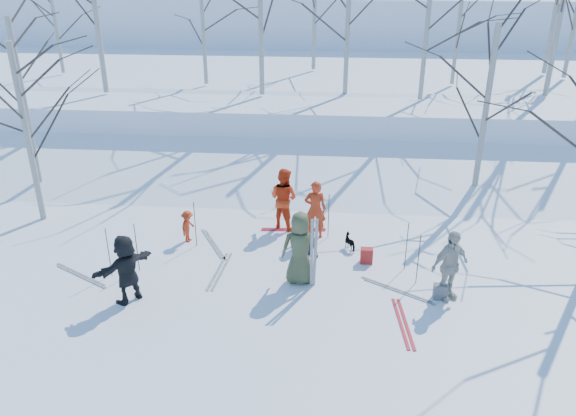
# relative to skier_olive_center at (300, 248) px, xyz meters

# --- Properties ---
(ground) EXTENTS (120.00, 120.00, 0.00)m
(ground) POSITION_rel_skier_olive_center_xyz_m (-0.42, 0.04, -0.94)
(ground) COLOR white
(ground) RESTS_ON ground
(snow_ramp) EXTENTS (70.00, 9.49, 4.12)m
(snow_ramp) POSITION_rel_skier_olive_center_xyz_m (-0.42, 7.04, -0.79)
(snow_ramp) COLOR white
(snow_ramp) RESTS_ON ground
(snow_plateau) EXTENTS (70.00, 18.00, 2.20)m
(snow_plateau) POSITION_rel_skier_olive_center_xyz_m (-0.42, 17.04, 0.06)
(snow_plateau) COLOR white
(snow_plateau) RESTS_ON ground
(far_hill) EXTENTS (90.00, 30.00, 6.00)m
(far_hill) POSITION_rel_skier_olive_center_xyz_m (-0.42, 38.04, 1.06)
(far_hill) COLOR white
(far_hill) RESTS_ON ground
(skier_olive_center) EXTENTS (0.96, 0.67, 1.88)m
(skier_olive_center) POSITION_rel_skier_olive_center_xyz_m (0.00, 0.00, 0.00)
(skier_olive_center) COLOR #41492B
(skier_olive_center) RESTS_ON ground
(skier_red_north) EXTENTS (0.63, 0.42, 1.72)m
(skier_red_north) POSITION_rel_skier_olive_center_xyz_m (0.27, 2.48, -0.08)
(skier_red_north) COLOR #B62C11
(skier_red_north) RESTS_ON ground
(skier_redor_behind) EXTENTS (1.13, 1.06, 1.85)m
(skier_redor_behind) POSITION_rel_skier_olive_center_xyz_m (-0.68, 3.04, -0.01)
(skier_redor_behind) COLOR red
(skier_redor_behind) RESTS_ON ground
(skier_red_seated) EXTENTS (0.47, 0.66, 0.93)m
(skier_red_seated) POSITION_rel_skier_olive_center_xyz_m (-3.29, 1.90, -0.47)
(skier_red_seated) COLOR #B62C11
(skier_red_seated) RESTS_ON ground
(skier_cream_east) EXTENTS (1.11, 0.90, 1.76)m
(skier_cream_east) POSITION_rel_skier_olive_center_xyz_m (3.51, -0.44, -0.06)
(skier_cream_east) COLOR beige
(skier_cream_east) RESTS_ON ground
(skier_grey_west) EXTENTS (1.35, 1.55, 1.69)m
(skier_grey_west) POSITION_rel_skier_olive_center_xyz_m (-3.95, -1.16, -0.09)
(skier_grey_west) COLOR black
(skier_grey_west) RESTS_ON ground
(dog) EXTENTS (0.49, 0.57, 0.45)m
(dog) POSITION_rel_skier_olive_center_xyz_m (1.30, 1.79, -0.71)
(dog) COLOR black
(dog) RESTS_ON ground
(upright_ski_left) EXTENTS (0.07, 0.16, 1.90)m
(upright_ski_left) POSITION_rel_skier_olive_center_xyz_m (0.29, -0.27, 0.01)
(upright_ski_left) COLOR silver
(upright_ski_left) RESTS_ON ground
(upright_ski_right) EXTENTS (0.13, 0.23, 1.89)m
(upright_ski_right) POSITION_rel_skier_olive_center_xyz_m (0.38, -0.23, 0.01)
(upright_ski_right) COLOR silver
(upright_ski_right) RESTS_ON ground
(ski_pair_a) EXTENTS (1.91, 2.08, 0.02)m
(ski_pair_a) POSITION_rel_skier_olive_center_xyz_m (2.39, -0.24, -0.93)
(ski_pair_a) COLOR silver
(ski_pair_a) RESTS_ON ground
(ski_pair_b) EXTENTS (0.53, 1.93, 0.02)m
(ski_pair_b) POSITION_rel_skier_olive_center_xyz_m (2.40, -1.57, -0.93)
(ski_pair_b) COLOR #AD1825
(ski_pair_b) RESTS_ON ground
(ski_pair_c) EXTENTS (0.50, 1.93, 0.02)m
(ski_pair_c) POSITION_rel_skier_olive_center_xyz_m (-2.09, 0.30, -0.93)
(ski_pair_c) COLOR silver
(ski_pair_c) RESTS_ON ground
(ski_pair_d) EXTENTS (1.84, 2.07, 0.02)m
(ski_pair_d) POSITION_rel_skier_olive_center_xyz_m (-5.59, -0.20, -0.93)
(ski_pair_d) COLOR silver
(ski_pair_d) RESTS_ON ground
(ski_pair_e) EXTENTS (0.47, 1.93, 0.02)m
(ski_pair_e) POSITION_rel_skier_olive_center_xyz_m (-0.37, 2.84, -0.93)
(ski_pair_e) COLOR #AD1825
(ski_pair_e) RESTS_ON ground
(ski_pair_f) EXTENTS (1.80, 2.07, 0.02)m
(ski_pair_f) POSITION_rel_skier_olive_center_xyz_m (-2.56, 1.75, -0.93)
(ski_pair_f) COLOR silver
(ski_pair_f) RESTS_ON ground
(ski_pole_a) EXTENTS (0.02, 0.02, 1.34)m
(ski_pole_a) POSITION_rel_skier_olive_center_xyz_m (0.66, 2.47, -0.27)
(ski_pole_a) COLOR black
(ski_pole_a) RESTS_ON ground
(ski_pole_b) EXTENTS (0.02, 0.02, 1.34)m
(ski_pole_b) POSITION_rel_skier_olive_center_xyz_m (0.24, 2.53, -0.27)
(ski_pole_b) COLOR black
(ski_pole_b) RESTS_ON ground
(ski_pole_c) EXTENTS (0.02, 0.02, 1.34)m
(ski_pole_c) POSITION_rel_skier_olive_center_xyz_m (-3.01, 1.63, -0.27)
(ski_pole_c) COLOR black
(ski_pole_c) RESTS_ON ground
(ski_pole_d) EXTENTS (0.02, 0.02, 1.34)m
(ski_pole_d) POSITION_rel_skier_olive_center_xyz_m (2.68, 0.85, -0.27)
(ski_pole_d) COLOR black
(ski_pole_d) RESTS_ON ground
(ski_pole_e) EXTENTS (0.02, 0.02, 1.34)m
(ski_pole_e) POSITION_rel_skier_olive_center_xyz_m (2.89, 0.16, -0.27)
(ski_pole_e) COLOR black
(ski_pole_e) RESTS_ON ground
(ski_pole_f) EXTENTS (0.02, 0.02, 1.34)m
(ski_pole_f) POSITION_rel_skier_olive_center_xyz_m (-4.79, -0.11, -0.27)
(ski_pole_f) COLOR black
(ski_pole_f) RESTS_ON ground
(ski_pole_g) EXTENTS (0.02, 0.02, 1.34)m
(ski_pole_g) POSITION_rel_skier_olive_center_xyz_m (-4.18, 0.19, -0.27)
(ski_pole_g) COLOR black
(ski_pole_g) RESTS_ON ground
(backpack_red) EXTENTS (0.32, 0.22, 0.42)m
(backpack_red) POSITION_rel_skier_olive_center_xyz_m (1.70, 1.07, -0.73)
(backpack_red) COLOR #A72019
(backpack_red) RESTS_ON ground
(backpack_grey) EXTENTS (0.30, 0.20, 0.38)m
(backpack_grey) POSITION_rel_skier_olive_center_xyz_m (3.35, -0.49, -0.75)
(backpack_grey) COLOR #56575D
(backpack_grey) RESTS_ON ground
(backpack_dark) EXTENTS (0.34, 0.24, 0.40)m
(backpack_dark) POSITION_rel_skier_olive_center_xyz_m (0.08, 1.47, -0.74)
(backpack_dark) COLOR black
(backpack_dark) RESTS_ON ground
(birch_plateau_a) EXTENTS (4.90, 4.90, 6.14)m
(birch_plateau_a) POSITION_rel_skier_olive_center_xyz_m (-0.39, 16.52, 4.33)
(birch_plateau_a) COLOR silver
(birch_plateau_a) RESTS_ON snow_plateau
(birch_plateau_b) EXTENTS (4.26, 4.26, 5.23)m
(birch_plateau_b) POSITION_rel_skier_olive_center_xyz_m (4.11, 10.45, 3.88)
(birch_plateau_b) COLOR silver
(birch_plateau_b) RESTS_ON snow_plateau
(birch_plateau_d) EXTENTS (3.65, 3.65, 4.36)m
(birch_plateau_d) POSITION_rel_skier_olive_center_xyz_m (-12.50, 14.59, 3.44)
(birch_plateau_d) COLOR silver
(birch_plateau_d) RESTS_ON snow_plateau
(birch_plateau_g) EXTENTS (4.95, 4.95, 6.21)m
(birch_plateau_g) POSITION_rel_skier_olive_center_xyz_m (-2.27, 10.83, 4.37)
(birch_plateau_g) COLOR silver
(birch_plateau_g) RESTS_ON snow_plateau
(birch_plateau_h) EXTENTS (3.73, 3.73, 4.48)m
(birch_plateau_h) POSITION_rel_skier_olive_center_xyz_m (-5.00, 12.66, 3.50)
(birch_plateau_h) COLOR silver
(birch_plateau_h) RESTS_ON snow_plateau
(birch_plateau_i) EXTENTS (5.50, 5.50, 7.01)m
(birch_plateau_i) POSITION_rel_skier_olive_center_xyz_m (9.30, 11.56, 4.77)
(birch_plateau_i) COLOR silver
(birch_plateau_i) RESTS_ON snow_plateau
(birch_plateau_j) EXTENTS (3.57, 3.57, 4.24)m
(birch_plateau_j) POSITION_rel_skier_olive_center_xyz_m (5.90, 13.54, 3.38)
(birch_plateau_j) COLOR silver
(birch_plateau_j) RESTS_ON snow_plateau
(birch_plateau_k) EXTENTS (4.73, 4.73, 5.90)m
(birch_plateau_k) POSITION_rel_skier_olive_center_xyz_m (1.14, 11.33, 4.21)
(birch_plateau_k) COLOR silver
(birch_plateau_k) RESTS_ON snow_plateau
(birch_plateau_l) EXTENTS (5.19, 5.19, 6.55)m
(birch_plateau_l) POSITION_rel_skier_olive_center_xyz_m (10.80, 16.39, 4.54)
(birch_plateau_l) COLOR silver
(birch_plateau_l) RESTS_ON snow_plateau
(birch_edge_a) EXTENTS (4.33, 4.33, 5.33)m
(birch_edge_a) POSITION_rel_skier_olive_center_xyz_m (-8.14, 2.99, 1.73)
(birch_edge_a) COLOR silver
(birch_edge_a) RESTS_ON ground
(birch_edge_d) EXTENTS (4.62, 4.62, 5.75)m
(birch_edge_d) POSITION_rel_skier_olive_center_xyz_m (-9.33, 5.21, 1.94)
(birch_edge_d) COLOR silver
(birch_edge_d) RESTS_ON ground
(birch_edge_e) EXTENTS (4.55, 4.55, 5.65)m
(birch_edge_e) POSITION_rel_skier_olive_center_xyz_m (5.46, 5.72, 1.89)
(birch_edge_e) COLOR silver
(birch_edge_e) RESTS_ON ground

